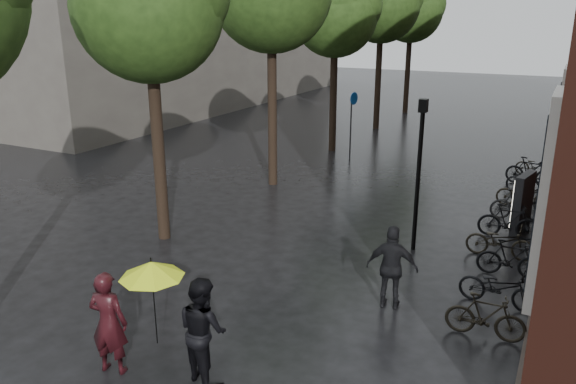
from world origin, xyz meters
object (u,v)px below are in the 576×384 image
Objects in this scene: parked_bicycles at (519,211)px; pedestrian_walking at (392,267)px; person_burgundy at (109,323)px; lamp_post at (419,161)px; ad_lightbox at (522,203)px; person_black at (203,330)px.

pedestrian_walking is at bearing -106.54° from parked_bicycles.
person_burgundy is 8.46m from lamp_post.
pedestrian_walking reaches higher than parked_bicycles.
parked_bicycles is 0.64m from ad_lightbox.
lamp_post is at bearing -92.62° from pedestrian_walking.
person_burgundy reaches higher than parked_bicycles.
lamp_post reaches higher than person_burgundy.
ad_lightbox is at bearing -90.55° from person_black.
person_burgundy is 5.70m from pedestrian_walking.
parked_bicycles is (1.91, 6.43, -0.45)m from pedestrian_walking.
pedestrian_walking is at bearing -96.36° from person_black.
lamp_post is (1.71, 7.12, 1.48)m from person_black.
person_black is at bearing -100.58° from ad_lightbox.
ad_lightbox reaches higher than parked_bicycles.
person_black reaches higher than parked_bicycles.
pedestrian_walking is 6.27m from ad_lightbox.
lamp_post is at bearing -119.67° from ad_lightbox.
lamp_post is (-2.28, -3.15, 1.96)m from parked_bicycles.
parked_bicycles is at bearing 54.06° from lamp_post.
lamp_post is (-0.37, 3.28, 1.51)m from pedestrian_walking.
person_burgundy is 0.47× the size of lamp_post.
person_burgundy is 0.14× the size of parked_bicycles.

